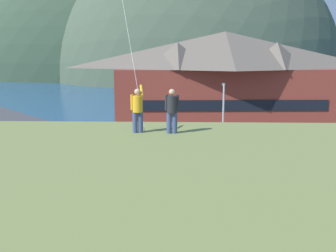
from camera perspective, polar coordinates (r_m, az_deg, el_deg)
ground_plane at (r=25.56m, az=-2.14°, el=-11.97°), size 600.00×600.00×0.00m
parking_lot_pad at (r=30.20m, az=-1.49°, el=-8.19°), size 40.00×20.00×0.10m
bay_water at (r=84.09m, az=0.62°, el=4.16°), size 360.00×84.00×0.03m
far_hill_west_ridge at (r=146.89m, az=-9.73°, el=6.91°), size 96.55×58.27×79.07m
far_hill_east_peak at (r=133.32m, az=3.92°, el=6.65°), size 91.32×72.78×88.06m
harbor_lodge at (r=44.79m, az=7.95°, el=6.03°), size 24.99×10.74×11.69m
storage_shed_waterside at (r=46.64m, az=-1.64°, el=1.66°), size 6.31×5.44×4.66m
wharf_dock at (r=55.72m, az=1.54°, el=1.02°), size 3.20×10.30×0.70m
moored_boat_wharfside at (r=53.37m, az=-2.20°, el=0.98°), size 2.86×7.32×2.16m
moored_boat_outer_mooring at (r=52.76m, az=5.32°, el=0.83°), size 2.75×7.31×2.16m
parked_car_lone_by_shed at (r=27.42m, az=19.08°, el=-8.59°), size 4.25×2.15×1.82m
parked_car_front_row_silver at (r=32.41m, az=7.35°, el=-5.06°), size 4.25×2.14×1.82m
parked_car_back_row_right at (r=25.00m, az=-6.44°, el=-9.95°), size 4.32×2.31×1.82m
parked_car_front_row_end at (r=24.90m, az=5.43°, el=-10.01°), size 4.23×2.11×1.82m
parked_car_front_row_red at (r=27.30m, az=-16.86°, el=-8.54°), size 4.31×2.27×1.82m
parking_light_pole at (r=34.74m, az=7.78°, el=1.13°), size 0.24×0.78×6.91m
person_kite_flyer at (r=15.88m, az=-4.31°, el=2.44°), size 0.52×0.69×1.86m
person_companion at (r=15.70m, az=0.56°, el=2.32°), size 0.55×0.40×1.74m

